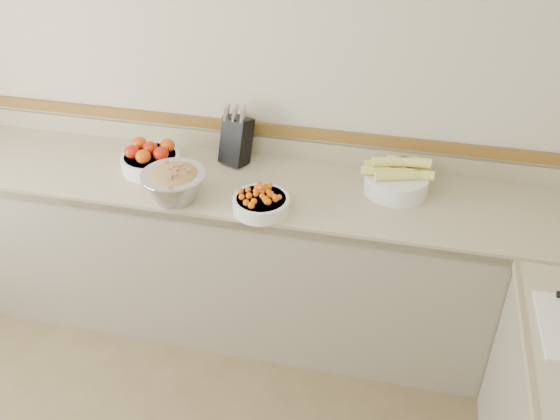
% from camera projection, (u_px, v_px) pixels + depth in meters
% --- Properties ---
extents(back_wall, '(4.00, 0.00, 4.00)m').
position_uv_depth(back_wall, '(241.00, 81.00, 3.13)').
color(back_wall, beige).
rests_on(back_wall, ground_plane).
extents(counter_back, '(4.00, 0.65, 1.08)m').
position_uv_depth(counter_back, '(230.00, 251.00, 3.36)').
color(counter_back, tan).
rests_on(counter_back, ground_plane).
extents(knife_block, '(0.18, 0.20, 0.32)m').
position_uv_depth(knife_block, '(236.00, 139.00, 3.19)').
color(knife_block, black).
rests_on(knife_block, counter_back).
extents(tomato_bowl, '(0.30, 0.30, 0.15)m').
position_uv_depth(tomato_bowl, '(150.00, 158.00, 3.17)').
color(tomato_bowl, white).
rests_on(tomato_bowl, counter_back).
extents(cherry_tomato_bowl, '(0.27, 0.27, 0.14)m').
position_uv_depth(cherry_tomato_bowl, '(261.00, 202.00, 2.86)').
color(cherry_tomato_bowl, white).
rests_on(cherry_tomato_bowl, counter_back).
extents(corn_bowl, '(0.34, 0.31, 0.19)m').
position_uv_depth(corn_bowl, '(397.00, 178.00, 2.99)').
color(corn_bowl, white).
rests_on(corn_bowl, counter_back).
extents(rhubarb_bowl, '(0.31, 0.31, 0.18)m').
position_uv_depth(rhubarb_bowl, '(174.00, 183.00, 2.92)').
color(rhubarb_bowl, '#B2B2BA').
rests_on(rhubarb_bowl, counter_back).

